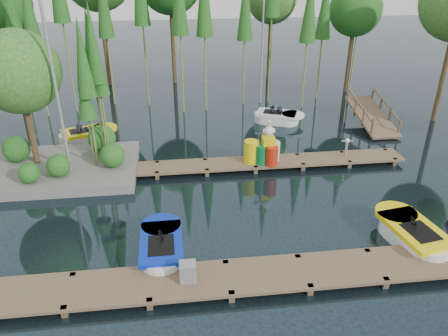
{
  "coord_description": "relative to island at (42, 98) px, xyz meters",
  "views": [
    {
      "loc": [
        -1.28,
        -13.79,
        8.46
      ],
      "look_at": [
        0.5,
        0.5,
        1.1
      ],
      "focal_mm": 35.0,
      "sensor_mm": 36.0,
      "label": 1
    }
  ],
  "objects": [
    {
      "name": "boat_yellow_far",
      "position": [
        0.86,
        3.02,
        -2.89
      ],
      "size": [
        3.0,
        2.06,
        1.38
      ],
      "rotation": [
        0.0,
        0.0,
        -0.02
      ],
      "color": "white",
      "rests_on": "ground"
    },
    {
      "name": "seagull_post",
      "position": [
        12.35,
        -0.79,
        -2.32
      ],
      "size": [
        0.53,
        0.28,
        0.84
      ],
      "color": "gray",
      "rests_on": "far_dock"
    },
    {
      "name": "utility_cabinet",
      "position": [
        5.19,
        -7.79,
        -2.6
      ],
      "size": [
        0.46,
        0.39,
        0.56
      ],
      "primitive_type": "cube",
      "color": "gray",
      "rests_on": "near_dock"
    },
    {
      "name": "ramp",
      "position": [
        15.3,
        3.21,
        -2.6
      ],
      "size": [
        1.5,
        3.94,
        1.49
      ],
      "color": "brown",
      "rests_on": "ground"
    },
    {
      "name": "drum_cluster",
      "position": [
        8.91,
        -0.94,
        -2.33
      ],
      "size": [
        1.09,
        1.0,
        1.89
      ],
      "color": "#0B6A32",
      "rests_on": "far_dock"
    },
    {
      "name": "far_dock",
      "position": [
        7.3,
        -0.79,
        -2.95
      ],
      "size": [
        15.0,
        1.2,
        0.5
      ],
      "color": "brown",
      "rests_on": "ground"
    },
    {
      "name": "boat_blue",
      "position": [
        4.46,
        -6.26,
        -2.91
      ],
      "size": [
        1.29,
        2.8,
        0.94
      ],
      "rotation": [
        0.0,
        0.0,
        0.01
      ],
      "color": "white",
      "rests_on": "ground"
    },
    {
      "name": "lamp_island",
      "position": [
        0.8,
        -0.79,
        1.08
      ],
      "size": [
        0.3,
        0.3,
        7.25
      ],
      "color": "gray",
      "rests_on": "ground"
    },
    {
      "name": "island",
      "position": [
        0.0,
        0.0,
        0.0
      ],
      "size": [
        6.2,
        4.2,
        6.75
      ],
      "color": "slate",
      "rests_on": "ground"
    },
    {
      "name": "boat_white_far",
      "position": [
        10.56,
        4.36,
        -2.9
      ],
      "size": [
        2.92,
        2.12,
        1.26
      ],
      "rotation": [
        0.0,
        0.0,
        0.31
      ],
      "color": "white",
      "rests_on": "ground"
    },
    {
      "name": "yellow_barrel",
      "position": [
        8.2,
        -0.79,
        -2.41
      ],
      "size": [
        0.63,
        0.63,
        0.95
      ],
      "primitive_type": "cylinder",
      "color": "yellow",
      "rests_on": "far_dock"
    },
    {
      "name": "lamp_rear",
      "position": [
        10.3,
        7.71,
        1.08
      ],
      "size": [
        0.3,
        0.3,
        7.25
      ],
      "color": "gray",
      "rests_on": "ground"
    },
    {
      "name": "boat_yellow_near",
      "position": [
        12.33,
        -6.6,
        -2.89
      ],
      "size": [
        1.81,
        3.16,
        1.0
      ],
      "rotation": [
        0.0,
        0.0,
        0.25
      ],
      "color": "white",
      "rests_on": "ground"
    },
    {
      "name": "near_dock",
      "position": [
        6.3,
        -7.79,
        -2.95
      ],
      "size": [
        18.0,
        1.5,
        0.5
      ],
      "color": "brown",
      "rests_on": "ground"
    },
    {
      "name": "ground_plane",
      "position": [
        6.3,
        -3.29,
        -3.18
      ],
      "size": [
        90.0,
        90.0,
        0.0
      ],
      "primitive_type": "plane",
      "color": "#1C2C34"
    }
  ]
}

